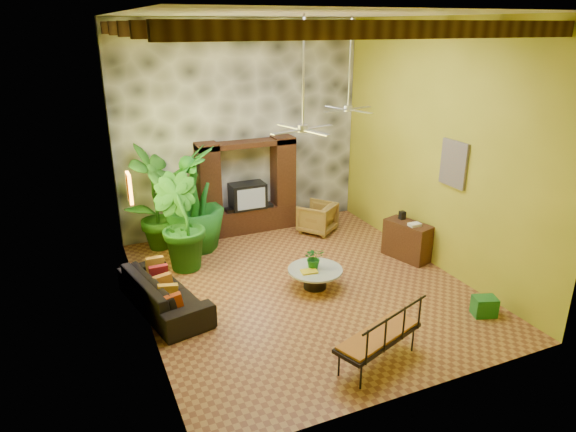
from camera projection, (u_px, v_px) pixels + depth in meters
name	position (u px, v px, depth m)	size (l,w,h in m)	color
ground	(302.00, 285.00, 10.16)	(7.00, 7.00, 0.00)	brown
ceiling	(305.00, 14.00, 8.40)	(6.00, 7.00, 0.02)	silver
back_wall	(241.00, 129.00, 12.28)	(6.00, 0.02, 5.00)	olive
left_wall	(133.00, 181.00, 8.15)	(0.02, 7.00, 5.00)	olive
right_wall	(436.00, 147.00, 10.41)	(0.02, 7.00, 5.00)	olive
stone_accent_wall	(241.00, 129.00, 12.23)	(5.98, 0.10, 4.98)	#36393E
ceiling_beams	(305.00, 28.00, 8.48)	(5.95, 5.36, 0.22)	#3B2713
entertainment_center	(247.00, 194.00, 12.51)	(2.40, 0.55, 2.30)	black
ceiling_fan_front	(303.00, 116.00, 8.55)	(1.28, 1.28, 1.86)	#B8B8BD
ceiling_fan_back	(349.00, 99.00, 10.60)	(1.28, 1.28, 1.86)	#B8B8BD
wall_art_mask	(129.00, 188.00, 9.16)	(0.06, 0.32, 0.55)	gold
wall_art_painting	(454.00, 164.00, 9.96)	(0.06, 0.70, 0.90)	#296899
sofa	(164.00, 292.00, 9.21)	(2.31, 0.90, 0.67)	black
wicker_armchair	(317.00, 218.00, 12.64)	(0.79, 0.81, 0.74)	#9B6538
tall_plant_a	(155.00, 198.00, 11.39)	(1.28, 0.87, 2.43)	#26661A
tall_plant_b	(179.00, 223.00, 10.54)	(1.11, 0.89, 2.02)	#1B5A17
tall_plant_c	(193.00, 199.00, 11.40)	(1.33, 1.33, 2.38)	#19611B
coffee_table	(315.00, 276.00, 9.98)	(1.06, 1.06, 0.40)	black
centerpiece_plant	(314.00, 258.00, 9.90)	(0.39, 0.34, 0.43)	#1A631A
yellow_tray	(309.00, 271.00, 9.79)	(0.31, 0.22, 0.03)	#F8FA1B
iron_bench	(381.00, 335.00, 7.57)	(1.60, 1.05, 0.57)	black
side_console	(407.00, 240.00, 11.20)	(0.46, 1.03, 0.83)	#3C2613
green_bin	(484.00, 306.00, 9.05)	(0.40, 0.30, 0.35)	#1E722C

